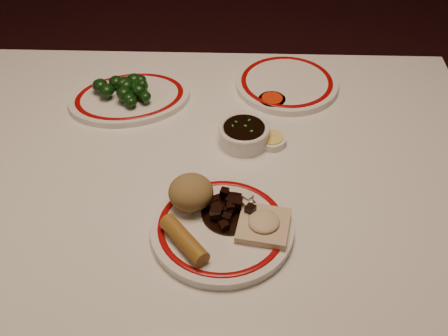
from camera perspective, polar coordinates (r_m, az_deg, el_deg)
dining_table at (r=1.23m, az=-1.79°, el=-3.04°), size 1.20×0.90×0.75m
main_plate at (r=1.03m, az=-0.21°, el=-6.15°), size 0.34×0.34×0.02m
rice_mound at (r=1.04m, az=-3.38°, el=-2.46°), size 0.08×0.08×0.06m
spring_roll at (r=0.98m, az=-4.07°, el=-7.28°), size 0.09×0.11×0.03m
fried_wonton at (r=1.01m, az=4.05°, el=-5.73°), size 0.10×0.10×0.03m
stirfry_heap at (r=1.04m, az=0.50°, el=-4.26°), size 0.11×0.11×0.03m
broccoli_plate at (r=1.36m, az=-9.54°, el=7.04°), size 0.33×0.31×0.02m
broccoli_pile at (r=1.34m, az=-9.74°, el=7.95°), size 0.14×0.11×0.05m
soy_bowl at (r=1.21m, az=2.03°, el=3.40°), size 0.11×0.11×0.04m
sweet_sour_dish at (r=1.33m, az=4.88°, el=6.77°), size 0.06×0.06×0.02m
mustard_dish at (r=1.22m, az=4.83°, el=2.85°), size 0.06×0.06×0.02m
far_plate at (r=1.40m, az=6.39°, el=8.56°), size 0.32×0.32×0.02m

